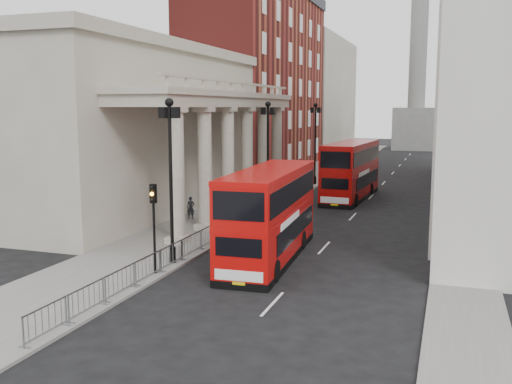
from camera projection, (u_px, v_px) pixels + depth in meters
ground at (143, 289)px, 25.26m from camera, size 260.00×260.00×0.00m
sidewalk_west at (276, 191)px, 54.29m from camera, size 6.00×140.00×0.12m
sidewalk_east at (459, 200)px, 49.00m from camera, size 3.00×140.00×0.12m
kerb at (306, 193)px, 53.34m from camera, size 0.20×140.00×0.14m
portico_building at (140, 133)px, 44.59m from camera, size 9.00×28.00×12.00m
brick_building at (261, 83)px, 71.94m from camera, size 9.00×32.00×22.00m
west_building_far at (317, 96)px, 102.03m from camera, size 9.00×30.00×20.00m
east_building at (498, 54)px, 48.26m from camera, size 8.00×55.00×25.00m
monument_column at (418, 65)px, 107.11m from camera, size 8.00×8.00×54.20m
lamp_post_south at (171, 169)px, 28.47m from camera, size 1.05×0.44×8.32m
lamp_post_mid at (268, 148)px, 43.45m from camera, size 1.05×0.44×8.32m
lamp_post_north at (315, 138)px, 58.43m from camera, size 1.05×0.44×8.32m
traffic_light at (153, 212)px, 26.82m from camera, size 0.28×0.33×4.30m
crowd_barriers at (160, 261)px, 27.35m from camera, size 0.50×18.75×1.10m
bus_near at (270, 213)px, 29.88m from camera, size 3.29×11.25×4.80m
bus_far at (351, 169)px, 50.04m from camera, size 3.41×11.66×4.98m
pedestrian_a at (191, 208)px, 40.46m from camera, size 0.65×0.51×1.59m
pedestrian_b at (214, 196)px, 45.10m from camera, size 0.91×0.73×1.79m
pedestrian_c at (224, 200)px, 44.07m from camera, size 0.92×0.84×1.58m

